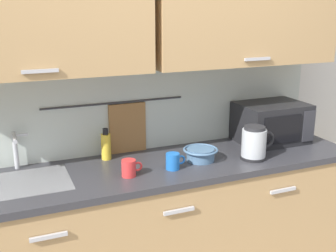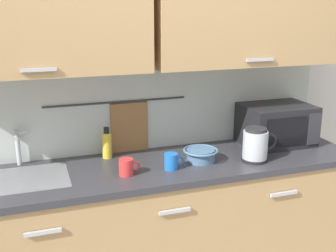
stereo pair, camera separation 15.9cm
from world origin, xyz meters
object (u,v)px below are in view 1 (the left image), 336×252
(microwave, at_px, (271,123))
(mixing_bowl, at_px, (201,153))
(dish_soap_bottle, at_px, (106,146))
(electric_kettle, at_px, (254,143))
(mug_by_kettle, at_px, (173,161))
(mug_near_sink, at_px, (129,168))

(microwave, relative_size, mixing_bowl, 2.15)
(dish_soap_bottle, bearing_deg, mixing_bowl, -24.85)
(electric_kettle, relative_size, mixing_bowl, 1.06)
(dish_soap_bottle, relative_size, mug_by_kettle, 1.63)
(microwave, height_order, mug_by_kettle, microwave)
(dish_soap_bottle, distance_m, mug_by_kettle, 0.44)
(mixing_bowl, bearing_deg, mug_near_sink, -171.91)
(microwave, xyz_separation_m, mug_near_sink, (-1.09, -0.22, -0.09))
(microwave, bearing_deg, electric_kettle, -140.41)
(electric_kettle, height_order, mug_by_kettle, electric_kettle)
(microwave, bearing_deg, mug_by_kettle, -165.46)
(mixing_bowl, bearing_deg, mug_by_kettle, -162.88)
(microwave, distance_m, electric_kettle, 0.39)
(dish_soap_bottle, height_order, mixing_bowl, dish_soap_bottle)
(microwave, distance_m, mug_by_kettle, 0.86)
(mixing_bowl, height_order, mug_by_kettle, mug_by_kettle)
(electric_kettle, bearing_deg, mug_by_kettle, 176.43)
(mixing_bowl, distance_m, mug_by_kettle, 0.22)
(mug_near_sink, height_order, mixing_bowl, mug_near_sink)
(mixing_bowl, relative_size, mug_by_kettle, 1.78)
(electric_kettle, xyz_separation_m, dish_soap_bottle, (-0.84, 0.34, -0.01))
(microwave, relative_size, electric_kettle, 2.03)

